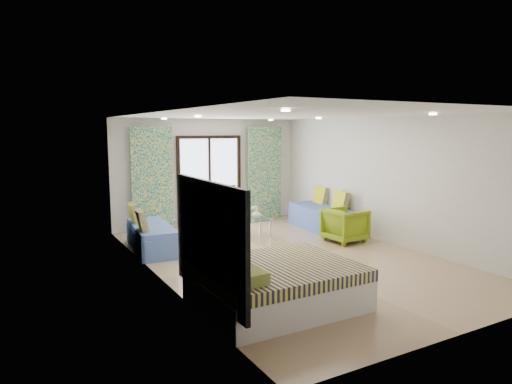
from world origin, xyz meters
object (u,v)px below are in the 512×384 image
daybed_left (151,236)px  daybed_right (321,217)px  bed (275,284)px  armchair (345,223)px  coffee_table (255,220)px

daybed_left → daybed_right: (4.23, -0.07, 0.02)m
daybed_right → bed: bearing=-126.5°
daybed_left → daybed_right: daybed_right is taller
daybed_right → armchair: size_ratio=2.60×
daybed_left → armchair: size_ratio=2.41×
bed → daybed_right: 5.14m
daybed_left → coffee_table: bearing=7.0°
bed → armchair: (3.27, 2.38, 0.09)m
armchair → daybed_right: bearing=-17.4°
daybed_left → coffee_table: (2.45, 0.06, 0.07)m
coffee_table → armchair: 2.04m
daybed_left → coffee_table: daybed_left is taller
bed → coffee_table: (1.81, 3.81, 0.05)m
coffee_table → bed: bearing=-115.4°
daybed_left → coffee_table: 2.45m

